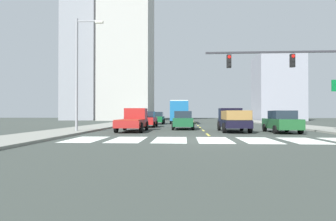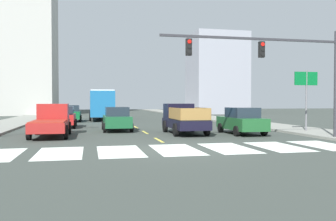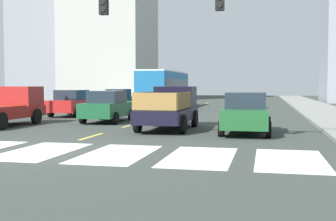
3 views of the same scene
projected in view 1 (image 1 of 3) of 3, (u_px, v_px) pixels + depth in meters
ground_plane at (214, 140)px, 15.61m from camera, size 160.00×160.00×0.00m
sidewalk_right at (291, 125)px, 32.91m from camera, size 3.83×110.00×0.15m
sidewalk_left at (109, 125)px, 34.23m from camera, size 3.83×110.00×0.15m
crosswalk_stripe_0 at (86, 139)px, 16.05m from camera, size 1.85×3.80×0.01m
crosswalk_stripe_1 at (128, 140)px, 15.90m from camera, size 1.85×3.80×0.01m
crosswalk_stripe_2 at (170, 140)px, 15.75m from camera, size 1.85×3.80×0.01m
crosswalk_stripe_3 at (214, 140)px, 15.61m from camera, size 1.85×3.80×0.01m
crosswalk_stripe_4 at (258, 140)px, 15.46m from camera, size 1.85×3.80×0.01m
crosswalk_stripe_5 at (303, 141)px, 15.31m from camera, size 1.85×3.80×0.01m
lane_dash_0 at (208, 135)px, 19.60m from camera, size 0.16×2.40×0.01m
lane_dash_1 at (203, 130)px, 24.59m from camera, size 0.16×2.40×0.01m
lane_dash_2 at (200, 128)px, 29.58m from camera, size 0.16×2.40×0.01m
lane_dash_3 at (198, 125)px, 34.57m from camera, size 0.16×2.40×0.01m
lane_dash_4 at (196, 124)px, 39.56m from camera, size 0.16×2.40×0.01m
lane_dash_5 at (195, 123)px, 44.55m from camera, size 0.16×2.40×0.01m
lane_dash_6 at (194, 122)px, 49.54m from camera, size 0.16×2.40×0.01m
lane_dash_7 at (193, 121)px, 54.53m from camera, size 0.16×2.40×0.01m
pickup_stakebed at (233, 120)px, 23.19m from camera, size 2.18×5.20×1.96m
pickup_dark at (134, 120)px, 23.54m from camera, size 2.18×5.20×1.96m
city_bus at (180, 111)px, 42.69m from camera, size 2.72×10.80×3.32m
sedan_near_right at (282, 122)px, 21.61m from camera, size 2.02×4.40×1.72m
sedan_near_left at (147, 119)px, 30.68m from camera, size 2.02×4.40×1.72m
sedan_mid at (183, 120)px, 26.36m from camera, size 2.02×4.40×1.72m
sedan_far at (157, 118)px, 39.43m from camera, size 2.02×4.40×1.72m
traffic_signal_gantry at (312, 70)px, 17.53m from camera, size 10.04×0.27×6.00m
streetlight_left at (79, 70)px, 21.94m from camera, size 2.20×0.28×9.00m
tower_tall_centre at (84, 10)px, 64.62m from camera, size 7.73×9.17×51.14m
block_mid_left at (278, 88)px, 58.78m from camera, size 9.06×8.28×13.80m
block_mid_right at (127, 54)px, 62.52m from camera, size 10.82×11.68×29.56m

